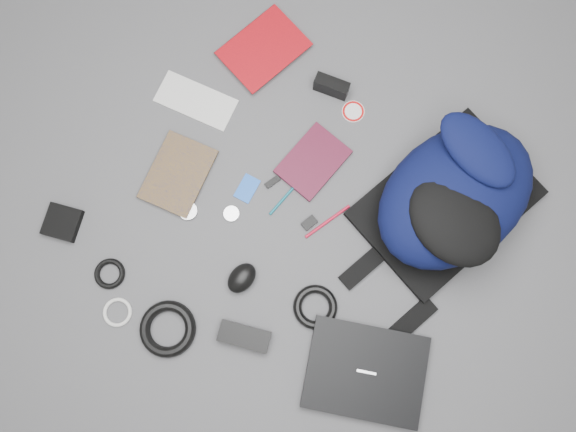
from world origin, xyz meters
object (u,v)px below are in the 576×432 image
Objects in this scene: comic_book at (153,164)px; compact_camera at (331,86)px; laptop at (366,372)px; mouse at (242,278)px; textbook_red at (244,29)px; backpack at (455,196)px; dvd_case at (313,162)px; power_brick at (244,336)px; pouch at (62,222)px.

compact_camera reaches higher than comic_book.
compact_camera reaches higher than laptop.
textbook_red is at bearing 130.07° from mouse.
backpack reaches higher than dvd_case.
laptop is (0.06, -0.53, -0.10)m from backpack.
power_brick reaches higher than textbook_red.
laptop is 0.83m from compact_camera.
power_brick is (0.10, -0.13, -0.01)m from mouse.
backpack is 0.64m from mouse.
comic_book is (-0.84, 0.15, -0.01)m from laptop.
compact_camera is (-0.53, 0.64, 0.01)m from laptop.
backpack is 0.54m from laptop.
power_brick is (0.12, -0.53, 0.01)m from dvd_case.
textbook_red is 0.33m from compact_camera.
power_brick reaches higher than dvd_case.
laptop is at bearing -0.92° from power_brick.
dvd_case is at bearing 83.80° from power_brick.
power_brick is 0.62m from pouch.
textbook_red is at bearing -173.17° from backpack.
backpack is 5.14× the size of compact_camera.
backpack is 0.42m from dvd_case.
power_brick is (0.51, -0.26, 0.01)m from comic_book.
textbook_red is 0.47m from dvd_case.
mouse is at bearing 154.50° from laptop.
power_brick is at bearing -37.28° from comic_book.
comic_book is at bearing 168.05° from mouse.
comic_book is at bearing 146.98° from laptop.
pouch is (-0.50, -0.56, 0.00)m from dvd_case.
mouse is 0.66× the size of power_brick.
dvd_case is 0.75m from pouch.
laptop is 0.43m from mouse.
mouse is (0.02, -0.40, 0.02)m from dvd_case.
compact_camera is 1.08× the size of pouch.
backpack reaches higher than textbook_red.
comic_book is 1.12× the size of dvd_case.
backpack is at bearing 73.85° from laptop.
mouse is 0.98× the size of pouch.
textbook_red is at bearing 119.99° from laptop.
comic_book is at bearing -134.61° from compact_camera.
laptop reaches higher than pouch.
laptop is at bearing 8.36° from pouch.
compact_camera is at bearing -177.57° from backpack.
power_brick is at bearing 2.84° from pouch.
backpack is at bearing 5.72° from textbook_red.
compact_camera reaches higher than textbook_red.
power_brick reaches higher than comic_book.
pouch reaches higher than dvd_case.
mouse reaches higher than power_brick.
power_brick is at bearing -47.10° from mouse.
backpack is 0.87m from comic_book.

